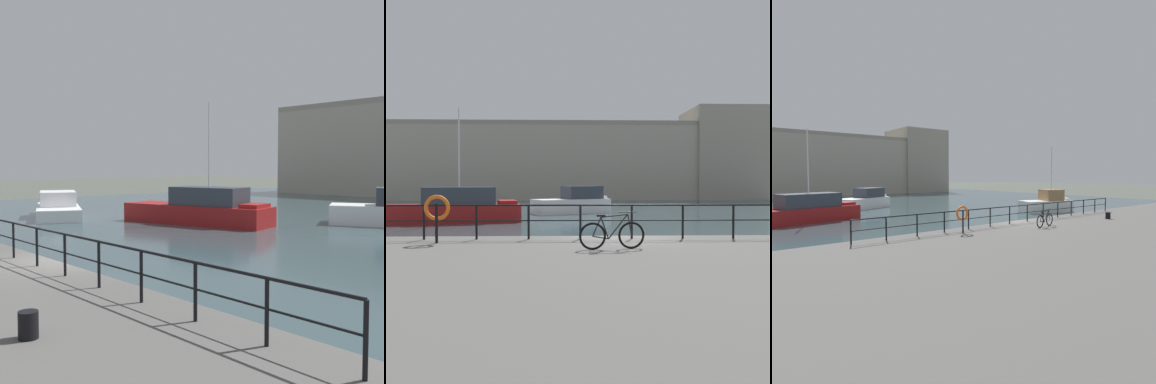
# 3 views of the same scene
# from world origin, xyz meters

# --- Properties ---
(ground_plane) EXTENTS (240.00, 240.00, 0.00)m
(ground_plane) POSITION_xyz_m (0.00, 0.00, 0.00)
(ground_plane) COLOR #4C5147
(water_basin) EXTENTS (80.00, 60.00, 0.01)m
(water_basin) POSITION_xyz_m (0.00, 30.20, 0.01)
(water_basin) COLOR #33474C
(water_basin) RESTS_ON ground_plane
(quay_promenade) EXTENTS (56.00, 13.00, 0.98)m
(quay_promenade) POSITION_xyz_m (0.00, -6.50, 0.49)
(quay_promenade) COLOR #565451
(quay_promenade) RESTS_ON ground_plane
(harbor_building) EXTENTS (57.02, 11.37, 14.15)m
(harbor_building) POSITION_xyz_m (4.79, 52.72, 5.87)
(harbor_building) COLOR #A89E8E
(harbor_building) RESTS_ON ground_plane
(moored_red_daysailer) EXTENTS (7.10, 5.43, 2.37)m
(moored_red_daysailer) POSITION_xyz_m (-0.92, 23.04, 0.94)
(moored_red_daysailer) COLOR white
(moored_red_daysailer) RESTS_ON water_basin
(moored_green_narrowboat) EXTENTS (10.36, 5.02, 7.75)m
(moored_green_narrowboat) POSITION_xyz_m (-9.52, 14.79, 0.96)
(moored_green_narrowboat) COLOR maroon
(moored_green_narrowboat) RESTS_ON water_basin
(moored_harbor_tender) EXTENTS (5.80, 4.01, 6.91)m
(moored_harbor_tender) POSITION_xyz_m (12.75, 7.17, 0.91)
(moored_harbor_tender) COLOR white
(moored_harbor_tender) RESTS_ON water_basin
(quay_railing) EXTENTS (20.88, 0.07, 1.08)m
(quay_railing) POSITION_xyz_m (-0.43, -0.75, 1.71)
(quay_railing) COLOR black
(quay_railing) RESTS_ON quay_promenade
(parked_bicycle) EXTENTS (1.76, 0.32, 0.98)m
(parked_bicycle) POSITION_xyz_m (-0.47, -2.78, 1.36)
(parked_bicycle) COLOR black
(parked_bicycle) RESTS_ON quay_promenade
(mooring_bollard) EXTENTS (0.32, 0.32, 0.44)m
(mooring_bollard) POSITION_xyz_m (5.60, -3.30, 1.20)
(mooring_bollard) COLOR black
(mooring_bollard) RESTS_ON quay_promenade
(life_ring_stand) EXTENTS (0.75, 0.16, 1.40)m
(life_ring_stand) POSITION_xyz_m (-5.42, -1.46, 1.95)
(life_ring_stand) COLOR black
(life_ring_stand) RESTS_ON quay_promenade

